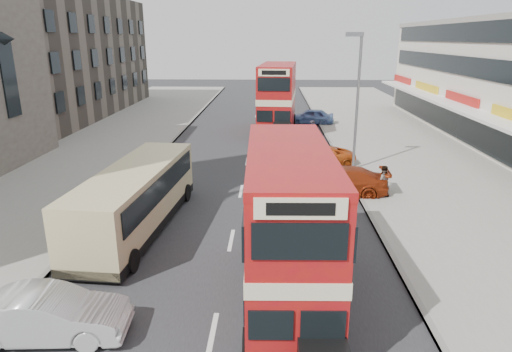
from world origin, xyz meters
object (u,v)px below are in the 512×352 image
(bus_second, at_px, (278,98))
(car_right_a, at_px, (338,181))
(bus_main, at_px, (288,228))
(coach, at_px, (136,196))
(cyclist, at_px, (312,141))
(car_right_b, at_px, (320,156))
(car_right_c, at_px, (310,117))
(pedestrian_near, at_px, (383,181))
(street_lamp, at_px, (357,92))
(car_left_front, at_px, (48,315))

(bus_second, bearing_deg, car_right_a, 105.14)
(bus_main, height_order, bus_second, bus_second)
(coach, relative_size, cyclist, 4.13)
(bus_second, xyz_separation_m, car_right_a, (2.96, -16.14, -2.18))
(car_right_b, height_order, cyclist, cyclist)
(bus_second, relative_size, car_right_c, 2.37)
(pedestrian_near, bearing_deg, coach, 20.08)
(car_right_a, relative_size, cyclist, 2.16)
(coach, height_order, pedestrian_near, coach)
(street_lamp, bearing_deg, cyclist, 114.65)
(bus_second, distance_m, car_right_a, 16.55)
(bus_main, height_order, car_left_front, bus_main)
(coach, bearing_deg, street_lamp, 44.99)
(bus_main, distance_m, car_right_c, 29.87)
(bus_second, distance_m, car_right_c, 5.24)
(car_right_a, bearing_deg, bus_main, -13.78)
(car_right_c, distance_m, pedestrian_near, 20.31)
(bus_second, bearing_deg, coach, 78.21)
(street_lamp, height_order, coach, street_lamp)
(bus_main, bearing_deg, car_right_b, -101.01)
(street_lamp, relative_size, bus_second, 0.79)
(pedestrian_near, xyz_separation_m, cyclist, (-2.73, 9.30, -0.09))
(car_right_a, distance_m, pedestrian_near, 2.22)
(street_lamp, relative_size, car_right_c, 1.88)
(bus_second, relative_size, car_right_b, 2.39)
(car_right_c, bearing_deg, pedestrian_near, 13.13)
(bus_main, distance_m, bus_second, 26.08)
(coach, distance_m, car_right_c, 26.07)
(street_lamp, bearing_deg, coach, -139.66)
(street_lamp, xyz_separation_m, pedestrian_near, (0.69, -4.86, -3.83))
(bus_main, bearing_deg, cyclist, -98.65)
(car_right_c, distance_m, cyclist, 10.95)
(cyclist, bearing_deg, bus_main, -104.33)
(street_lamp, distance_m, pedestrian_near, 6.23)
(car_left_front, bearing_deg, coach, -6.26)
(bus_second, height_order, car_left_front, bus_second)
(bus_main, xyz_separation_m, car_right_c, (3.17, 29.65, -1.73))
(street_lamp, distance_m, car_left_front, 19.99)
(cyclist, bearing_deg, bus_second, 100.90)
(car_right_b, bearing_deg, car_left_front, -34.95)
(car_left_front, bearing_deg, pedestrian_near, -49.18)
(car_right_c, relative_size, pedestrian_near, 2.69)
(bus_main, xyz_separation_m, car_right_a, (2.97, 9.94, -1.74))
(coach, distance_m, car_right_b, 13.49)
(street_lamp, relative_size, bus_main, 0.95)
(car_right_a, bearing_deg, car_right_b, -173.65)
(bus_main, height_order, coach, bus_main)
(street_lamp, height_order, car_right_a, street_lamp)
(car_right_b, bearing_deg, bus_second, -173.44)
(car_right_b, bearing_deg, bus_main, -17.03)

